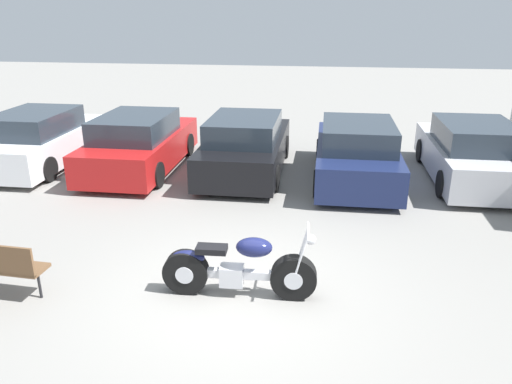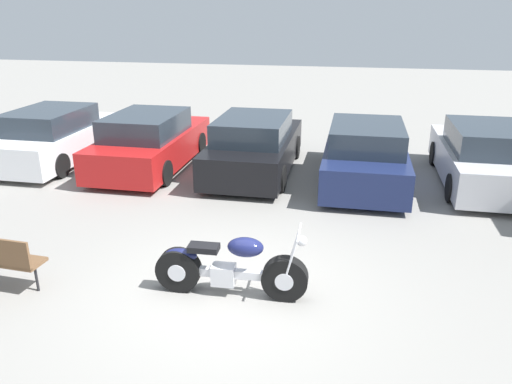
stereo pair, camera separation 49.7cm
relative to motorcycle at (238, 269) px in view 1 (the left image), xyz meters
name	(u,v)px [view 1 (the left image)]	position (x,y,z in m)	size (l,w,h in m)	color
ground_plane	(236,292)	(-0.03, 0.05, -0.43)	(60.00, 60.00, 0.00)	gray
motorcycle	(238,269)	(0.00, 0.00, 0.00)	(2.24, 0.62, 1.08)	black
parked_car_white	(41,140)	(-6.26, 5.68, 0.24)	(1.94, 4.43, 1.45)	white
parked_car_red	(140,144)	(-3.53, 5.63, 0.24)	(1.94, 4.43, 1.45)	red
parked_car_black	(246,146)	(-0.80, 5.77, 0.24)	(1.94, 4.43, 1.45)	black
parked_car_navy	(356,153)	(1.93, 5.52, 0.24)	(1.94, 4.43, 1.45)	#19234C
parked_car_silver	(471,153)	(4.67, 5.87, 0.24)	(1.94, 4.43, 1.45)	#BCBCC1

